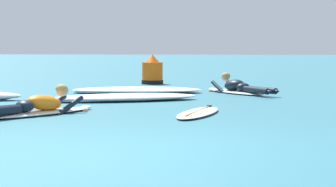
% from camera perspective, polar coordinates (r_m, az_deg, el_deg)
% --- Properties ---
extents(ground_plane, '(120.00, 120.00, 0.00)m').
position_cam_1_polar(ground_plane, '(16.92, 1.92, 0.40)').
color(ground_plane, '#2D6B7A').
extents(surfer_near, '(1.69, 2.39, 0.55)m').
position_cam_1_polar(surfer_near, '(10.85, -11.58, -1.17)').
color(surfer_near, white).
rests_on(surfer_near, ground).
extents(surfer_far, '(1.82, 2.39, 0.54)m').
position_cam_1_polar(surfer_far, '(15.39, 6.30, 0.50)').
color(surfer_far, white).
rests_on(surfer_far, ground).
extents(drifting_surfboard, '(0.89, 2.04, 0.16)m').
position_cam_1_polar(drifting_surfboard, '(10.74, 2.74, -1.71)').
color(drifting_surfboard, white).
rests_on(drifting_surfboard, ground).
extents(whitewater_mid_left, '(3.27, 1.52, 0.15)m').
position_cam_1_polar(whitewater_mid_left, '(15.57, -2.78, 0.31)').
color(whitewater_mid_left, white).
rests_on(whitewater_mid_left, ground).
extents(whitewater_mid_right, '(3.22, 1.95, 0.16)m').
position_cam_1_polar(whitewater_mid_right, '(13.37, -3.88, -0.35)').
color(whitewater_mid_right, white).
rests_on(whitewater_mid_right, ground).
extents(channel_marker_buoy, '(0.65, 0.65, 0.89)m').
position_cam_1_polar(channel_marker_buoy, '(19.09, -1.41, 1.89)').
color(channel_marker_buoy, '#EA5B0F').
rests_on(channel_marker_buoy, ground).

